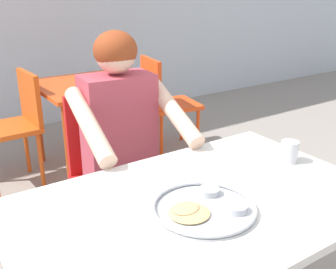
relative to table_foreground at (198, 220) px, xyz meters
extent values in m
cube|color=silver|center=(0.00, 0.00, 0.06)|extent=(1.25, 0.79, 0.03)
cylinder|color=#B2B2B7|center=(0.56, 0.34, -0.32)|extent=(0.04, 0.04, 0.73)
cylinder|color=#B7BABF|center=(-0.03, -0.06, 0.08)|extent=(0.34, 0.34, 0.01)
torus|color=#B7BABF|center=(-0.03, -0.06, 0.09)|extent=(0.34, 0.34, 0.01)
cylinder|color=#B2B5BA|center=(0.05, -0.13, 0.09)|extent=(0.07, 0.07, 0.02)
cylinder|color=maroon|center=(0.05, -0.13, 0.10)|extent=(0.06, 0.06, 0.01)
cylinder|color=#B2B5BA|center=(0.05, 0.01, 0.09)|extent=(0.07, 0.07, 0.02)
cylinder|color=#B77F23|center=(0.05, 0.01, 0.10)|extent=(0.06, 0.06, 0.01)
ellipsoid|color=tan|center=(-0.09, -0.06, 0.09)|extent=(0.16, 0.16, 0.01)
ellipsoid|color=tan|center=(-0.09, -0.04, 0.10)|extent=(0.10, 0.09, 0.01)
cylinder|color=silver|center=(0.50, 0.05, 0.12)|extent=(0.07, 0.07, 0.09)
cylinder|color=#593319|center=(0.50, 0.05, 0.15)|extent=(0.06, 0.06, 0.02)
cube|color=red|center=(0.09, 0.80, -0.23)|extent=(0.45, 0.42, 0.04)
cube|color=red|center=(0.10, 0.98, 0.00)|extent=(0.40, 0.07, 0.44)
cylinder|color=red|center=(0.24, 0.64, -0.47)|extent=(0.03, 0.03, 0.43)
cylinder|color=red|center=(-0.09, 0.66, -0.47)|extent=(0.03, 0.03, 0.43)
cylinder|color=red|center=(0.27, 0.94, -0.47)|extent=(0.03, 0.03, 0.43)
cylinder|color=red|center=(-0.07, 0.97, -0.47)|extent=(0.03, 0.03, 0.43)
cylinder|color=#2E2E2E|center=(0.20, 0.34, -0.45)|extent=(0.10, 0.10, 0.47)
cylinder|color=#2E2E2E|center=(0.22, 0.54, -0.17)|extent=(0.15, 0.41, 0.12)
cylinder|color=#2E2E2E|center=(-0.08, 0.57, -0.17)|extent=(0.15, 0.41, 0.12)
cube|color=#B23F4C|center=(0.09, 0.75, 0.09)|extent=(0.36, 0.23, 0.53)
cylinder|color=beige|center=(0.28, 0.56, 0.20)|extent=(0.11, 0.46, 0.25)
cylinder|color=beige|center=(-0.13, 0.59, 0.20)|extent=(0.11, 0.46, 0.25)
sphere|color=beige|center=(0.09, 0.75, 0.46)|extent=(0.19, 0.19, 0.19)
ellipsoid|color=maroon|center=(0.09, 0.75, 0.47)|extent=(0.21, 0.20, 0.18)
cube|color=#E04C19|center=(0.48, 1.98, 0.01)|extent=(0.84, 0.80, 0.03)
cylinder|color=#B33D14|center=(0.12, 1.64, -0.34)|extent=(0.04, 0.04, 0.68)
cylinder|color=#B33D14|center=(0.84, 1.64, -0.34)|extent=(0.04, 0.04, 0.68)
cylinder|color=#B33D14|center=(0.12, 2.32, -0.34)|extent=(0.04, 0.04, 0.68)
cylinder|color=#B33D14|center=(0.84, 2.32, -0.34)|extent=(0.04, 0.04, 0.68)
cube|color=#D45117|center=(-0.19, 2.01, -0.23)|extent=(0.43, 0.42, 0.04)
cube|color=#D45117|center=(0.00, 2.02, -0.03)|extent=(0.06, 0.38, 0.38)
cylinder|color=#D45117|center=(-0.02, 1.85, -0.47)|extent=(0.03, 0.03, 0.43)
cylinder|color=#D45117|center=(-0.03, 2.17, -0.47)|extent=(0.03, 0.03, 0.43)
cube|color=#EC4717|center=(1.21, 1.93, -0.26)|extent=(0.50, 0.47, 0.04)
cube|color=#EC4717|center=(1.01, 1.96, -0.04)|extent=(0.10, 0.39, 0.41)
cylinder|color=#EC4717|center=(1.41, 2.06, -0.48)|extent=(0.03, 0.03, 0.41)
cylinder|color=#EC4717|center=(1.36, 1.73, -0.48)|extent=(0.03, 0.03, 0.41)
cylinder|color=#EC4717|center=(1.06, 2.12, -0.48)|extent=(0.03, 0.03, 0.41)
cylinder|color=#EC4717|center=(1.01, 1.79, -0.48)|extent=(0.03, 0.03, 0.41)
camera|label=1|loc=(-0.75, -0.93, 0.76)|focal=43.07mm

